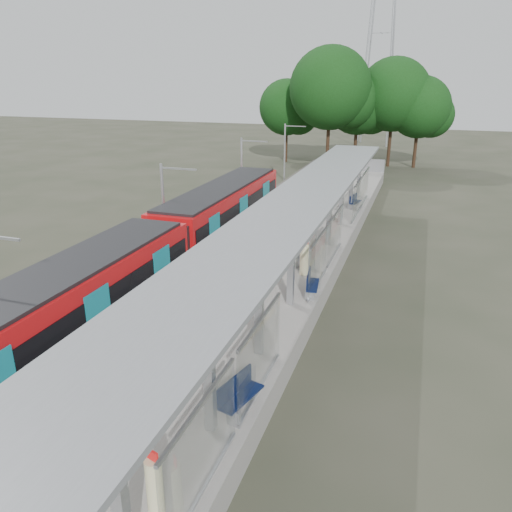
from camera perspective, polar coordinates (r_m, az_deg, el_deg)
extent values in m
cube|color=#59544C|center=(27.88, -5.91, -0.20)|extent=(3.00, 70.00, 0.24)
cube|color=gray|center=(26.30, 3.04, -0.50)|extent=(6.00, 50.00, 1.00)
cube|color=gold|center=(26.87, -2.18, 1.13)|extent=(0.60, 50.00, 0.02)
cube|color=#9EA0A5|center=(49.81, 11.00, 10.25)|extent=(6.00, 0.10, 1.20)
cube|color=black|center=(18.88, -20.43, -9.96)|extent=(2.50, 13.50, 0.70)
cube|color=red|center=(18.17, -21.03, -5.56)|extent=(2.65, 13.50, 2.50)
cube|color=black|center=(18.15, -21.05, -5.42)|extent=(2.72, 12.96, 1.20)
cube|color=black|center=(17.68, -21.54, -1.75)|extent=(2.40, 12.82, 0.15)
cube|color=#0D7588|center=(17.45, -17.47, -6.75)|extent=(0.04, 1.30, 2.00)
cube|color=black|center=(30.09, -3.81, 2.45)|extent=(2.50, 13.50, 0.70)
cube|color=red|center=(29.65, -3.88, 5.40)|extent=(2.65, 13.50, 2.50)
cube|color=black|center=(29.64, -3.88, 5.49)|extent=(2.72, 12.96, 1.20)
cube|color=black|center=(29.35, -3.94, 7.86)|extent=(2.40, 12.83, 0.15)
cube|color=#0D7588|center=(29.21, -1.39, 4.91)|extent=(0.04, 1.30, 2.00)
cylinder|color=black|center=(26.13, -7.71, -1.14)|extent=(2.20, 0.70, 0.70)
cube|color=black|center=(23.64, -10.34, 0.68)|extent=(2.30, 0.80, 2.40)
cube|color=#9EA0A5|center=(10.07, -15.45, -24.28)|extent=(0.25, 0.25, 3.50)
cube|color=#9EA0A5|center=(12.79, -5.39, -12.87)|extent=(0.25, 0.25, 3.50)
cube|color=#9EA0A5|center=(16.06, 0.37, -5.57)|extent=(0.25, 0.25, 3.50)
cube|color=#9EA0A5|center=(19.59, 4.04, -0.78)|extent=(0.25, 0.25, 3.50)
cube|color=#9EA0A5|center=(23.28, 6.55, 2.52)|extent=(0.25, 0.25, 3.50)
cube|color=#9EA0A5|center=(27.06, 8.38, 4.91)|extent=(0.25, 0.25, 3.50)
cube|color=#9EA0A5|center=(30.89, 9.77, 6.71)|extent=(0.25, 0.25, 3.50)
cube|color=#9EA0A5|center=(34.77, 10.85, 8.10)|extent=(0.25, 0.25, 3.50)
cube|color=#9EA0A5|center=(38.66, 11.72, 9.22)|extent=(0.25, 0.25, 3.50)
cube|color=gray|center=(21.00, 4.50, 5.86)|extent=(3.20, 38.00, 0.16)
cylinder|color=#9EA0A5|center=(21.43, 0.45, 5.99)|extent=(0.24, 38.00, 0.24)
cube|color=silver|center=(11.43, -6.16, -20.96)|extent=(0.05, 3.70, 2.20)
cube|color=silver|center=(14.45, 0.53, -11.16)|extent=(0.05, 3.70, 2.20)
cube|color=silver|center=(21.47, 7.17, -0.57)|extent=(0.05, 3.70, 2.20)
cube|color=silver|center=(25.20, 9.04, 2.45)|extent=(0.05, 3.70, 2.20)
cube|color=silver|center=(32.86, 11.49, 6.40)|extent=(0.05, 3.70, 2.20)
cube|color=silver|center=(36.74, 12.34, 7.75)|extent=(0.05, 3.70, 2.20)
cylinder|color=#382316|center=(60.30, 3.45, 12.66)|extent=(0.36, 0.36, 4.16)
sphere|color=#134215|center=(59.92, 3.53, 16.61)|extent=(6.32, 6.32, 6.32)
cylinder|color=#382316|center=(55.84, 8.20, 12.68)|extent=(0.36, 0.36, 5.63)
sphere|color=#134215|center=(55.43, 8.50, 18.45)|extent=(8.55, 8.55, 8.55)
cylinder|color=#382316|center=(58.64, 11.27, 12.35)|extent=(0.36, 0.36, 4.62)
sphere|color=#134215|center=(58.25, 11.59, 16.84)|extent=(7.01, 7.01, 7.01)
cylinder|color=#382316|center=(58.85, 15.01, 12.36)|extent=(0.36, 0.36, 5.16)
sphere|color=#134215|center=(58.46, 15.48, 17.37)|extent=(7.85, 7.85, 7.85)
cylinder|color=#382316|center=(58.89, 17.74, 11.69)|extent=(0.36, 0.36, 4.32)
sphere|color=#134215|center=(58.49, 18.19, 15.87)|extent=(6.57, 6.57, 6.57)
cylinder|color=#9EA0A5|center=(27.04, -10.46, 4.67)|extent=(0.16, 0.16, 5.40)
cube|color=#9EA0A5|center=(26.04, -8.85, 9.83)|extent=(2.00, 0.08, 0.08)
cylinder|color=#9EA0A5|center=(37.71, -1.65, 9.27)|extent=(0.16, 0.16, 5.40)
cube|color=#9EA0A5|center=(36.99, -0.19, 12.99)|extent=(2.00, 0.08, 0.08)
cylinder|color=#9EA0A5|center=(48.99, 3.29, 11.72)|extent=(0.16, 0.16, 5.40)
cube|color=#9EA0A5|center=(48.45, 4.53, 14.58)|extent=(2.00, 0.08, 0.08)
cube|color=#0E1D4A|center=(14.02, -1.66, -15.83)|extent=(0.86, 1.63, 0.06)
cube|color=#0E1D4A|center=(13.91, -2.50, -14.62)|extent=(0.46, 1.52, 0.57)
cube|color=#9EA0A5|center=(13.70, -2.59, -18.08)|extent=(0.42, 0.17, 0.46)
cube|color=#9EA0A5|center=(14.64, -0.78, -15.24)|extent=(0.42, 0.17, 0.46)
cube|color=#0E1D4A|center=(20.95, 6.51, -3.32)|extent=(0.63, 1.51, 0.06)
cube|color=#0E1D4A|center=(20.87, 6.02, -2.52)|extent=(0.26, 1.46, 0.54)
cube|color=#9EA0A5|center=(20.52, 6.14, -4.51)|extent=(0.39, 0.11, 0.43)
cube|color=#9EA0A5|center=(21.57, 6.83, -3.28)|extent=(0.39, 0.11, 0.43)
cube|color=#0E1D4A|center=(35.40, 11.32, 6.06)|extent=(0.69, 1.43, 0.06)
cube|color=#0E1D4A|center=(35.36, 11.06, 6.52)|extent=(0.34, 1.36, 0.50)
cube|color=#9EA0A5|center=(34.92, 11.17, 5.52)|extent=(0.37, 0.13, 0.40)
cube|color=#9EA0A5|center=(35.98, 11.42, 5.93)|extent=(0.37, 0.13, 0.40)
cylinder|color=beige|center=(11.53, -11.50, -24.41)|extent=(0.36, 0.36, 1.34)
cube|color=red|center=(10.99, -11.81, -21.38)|extent=(0.32, 0.15, 0.22)
cylinder|color=beige|center=(22.96, 5.52, -0.36)|extent=(0.40, 0.40, 1.48)
cube|color=red|center=(22.67, 5.60, 1.75)|extent=(0.35, 0.12, 0.25)
cylinder|color=#9EA0A5|center=(23.92, 4.49, -0.18)|extent=(0.46, 0.46, 0.93)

